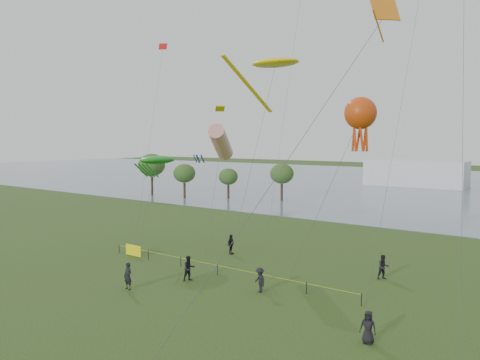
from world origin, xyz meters
The scene contains 16 objects.
ground_plane centered at (0.00, 0.00, 0.00)m, with size 400.00×400.00×0.00m, color #203812.
lake centered at (0.00, 100.00, 0.02)m, with size 400.00×120.00×0.08m, color slate.
pavilion_left centered at (-12.00, 95.00, 3.00)m, with size 22.00×8.00×6.00m, color silver.
trees centered at (-38.67, 49.40, 5.08)m, with size 29.15×12.62×8.05m.
fence centered at (-10.33, 12.69, 0.55)m, with size 24.07×0.07×1.05m.
spectator_a centered at (-4.92, 10.13, 0.96)m, with size 0.94×0.73×1.93m, color black.
spectator_b centered at (0.95, 11.08, 0.89)m, with size 1.14×0.66×1.77m, color black.
spectator_c centered at (-7.40, 18.65, 0.94)m, with size 1.10×0.46×1.88m, color black.
spectator_d centered at (10.19, 7.55, 0.88)m, with size 0.86×0.56×1.76m, color black.
spectator_f centered at (-7.06, 5.99, 0.98)m, with size 0.72×0.47×1.96m, color black.
spectator_g centered at (6.92, 19.30, 0.95)m, with size 0.92×0.72×1.90m, color black.
kite_stingray centered at (-3.89, 20.55, 17.56)m, with size 4.66×10.26×18.03m.
kite_windsock centered at (-10.03, 20.48, 10.46)m, with size 4.14×6.42×12.29m.
kite_creature centered at (-16.60, 18.20, 8.65)m, with size 3.68×7.60×9.11m.
kite_octopus centered at (5.20, 18.30, 12.70)m, with size 4.75×6.04×13.98m.
kite_delta centered at (9.98, 7.81, 16.40)m, with size 6.29×14.16×18.06m.
Camera 1 is at (18.85, -15.76, 10.76)m, focal length 35.00 mm.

